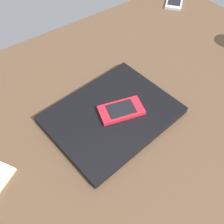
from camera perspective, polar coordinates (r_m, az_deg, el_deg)
The scene contains 4 objects.
desk_surface at distance 72.23cm, azimuth 3.43°, elevation 3.64°, with size 120.00×80.00×3.00cm, color brown.
laptop_closed at distance 64.62cm, azimuth -0.00°, elevation -0.58°, with size 31.44×24.32×1.91cm, color black.
cell_phone_on_laptop at distance 63.64cm, azimuth 2.09°, elevation 0.43°, with size 12.45×9.00×1.16cm.
cell_phone_on_desk at distance 113.40cm, azimuth 14.00°, elevation 23.04°, with size 11.72×11.14×1.01cm.
Camera 1 is at (32.22, 36.54, 54.82)cm, focal length 40.07 mm.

